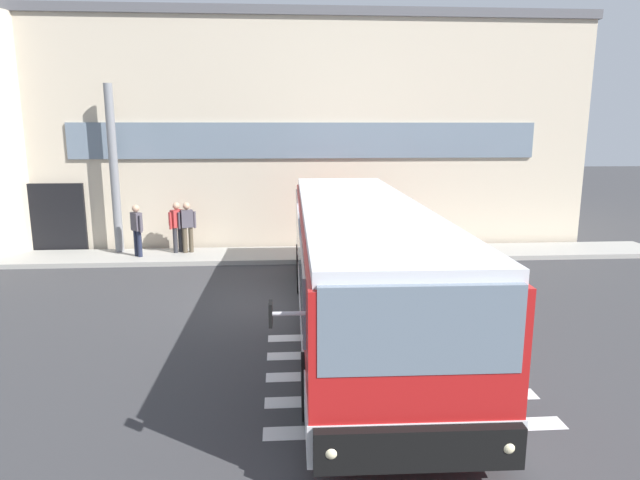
# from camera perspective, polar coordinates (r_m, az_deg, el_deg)

# --- Properties ---
(ground_plane) EXTENTS (80.00, 90.00, 0.02)m
(ground_plane) POSITION_cam_1_polar(r_m,az_deg,el_deg) (13.82, -4.33, -6.45)
(ground_plane) COLOR #353538
(ground_plane) RESTS_ON ground
(bay_paint_stripes) EXTENTS (4.40, 3.96, 0.01)m
(bay_paint_stripes) POSITION_cam_1_polar(r_m,az_deg,el_deg) (10.09, 7.36, -13.50)
(bay_paint_stripes) COLOR silver
(bay_paint_stripes) RESTS_ON ground
(terminal_building) EXTENTS (23.68, 13.80, 8.14)m
(terminal_building) POSITION_cam_1_polar(r_m,az_deg,el_deg) (24.79, -6.03, 11.09)
(terminal_building) COLOR beige
(terminal_building) RESTS_ON ground
(boarding_curb) EXTENTS (25.88, 2.00, 0.15)m
(boarding_curb) POSITION_cam_1_polar(r_m,az_deg,el_deg) (18.43, -4.29, -1.56)
(boarding_curb) COLOR #9E9B93
(boarding_curb) RESTS_ON ground
(entry_support_column) EXTENTS (0.28, 0.28, 5.46)m
(entry_support_column) POSITION_cam_1_polar(r_m,az_deg,el_deg) (19.37, -20.48, 6.79)
(entry_support_column) COLOR slate
(entry_support_column) RESTS_ON boarding_curb
(bus_main_foreground) EXTENTS (3.24, 11.64, 2.70)m
(bus_main_foreground) POSITION_cam_1_polar(r_m,az_deg,el_deg) (11.90, 4.09, -2.69)
(bus_main_foreground) COLOR red
(bus_main_foreground) RESTS_ON ground
(passenger_near_column) EXTENTS (0.43, 0.45, 1.68)m
(passenger_near_column) POSITION_cam_1_polar(r_m,az_deg,el_deg) (18.66, -18.36, 1.19)
(passenger_near_column) COLOR #1E2338
(passenger_near_column) RESTS_ON boarding_curb
(passenger_by_doorway) EXTENTS (0.51, 0.51, 1.68)m
(passenger_by_doorway) POSITION_cam_1_polar(r_m,az_deg,el_deg) (18.90, -14.57, 1.64)
(passenger_by_doorway) COLOR #2D2D33
(passenger_by_doorway) RESTS_ON boarding_curb
(passenger_at_curb_edge) EXTENTS (0.56, 0.34, 1.68)m
(passenger_at_curb_edge) POSITION_cam_1_polar(r_m,az_deg,el_deg) (18.78, -13.53, 1.52)
(passenger_at_curb_edge) COLOR #4C4233
(passenger_at_curb_edge) RESTS_ON boarding_curb
(safety_bollard_yellow) EXTENTS (0.18, 0.18, 0.90)m
(safety_bollard_yellow) POSITION_cam_1_polar(r_m,az_deg,el_deg) (17.23, 0.78, -1.18)
(safety_bollard_yellow) COLOR yellow
(safety_bollard_yellow) RESTS_ON ground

